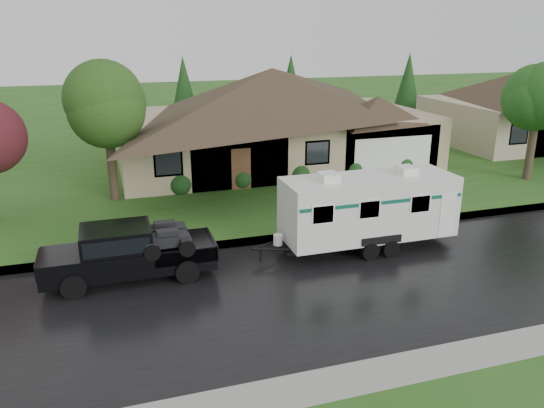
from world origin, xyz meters
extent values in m
plane|color=#29561B|center=(0.00, 0.00, 0.00)|extent=(140.00, 140.00, 0.00)
cube|color=black|center=(0.00, -2.00, 0.01)|extent=(140.00, 8.00, 0.01)
cube|color=gray|center=(0.00, 2.25, 0.07)|extent=(140.00, 0.50, 0.15)
cube|color=#29561B|center=(0.00, 15.00, 0.07)|extent=(140.00, 26.00, 0.15)
cube|color=#9C876A|center=(2.00, 14.00, 1.65)|extent=(18.00, 10.00, 3.00)
pyramid|color=#392C1F|center=(2.00, 14.00, 5.75)|extent=(19.44, 10.80, 2.60)
cube|color=#9C876A|center=(7.40, 11.00, 1.50)|extent=(5.76, 4.00, 2.70)
cube|color=tan|center=(22.00, 14.50, 1.65)|extent=(14.00, 9.00, 3.00)
pyramid|color=#392C1F|center=(22.00, 14.50, 5.45)|extent=(15.12, 9.72, 2.30)
cylinder|color=#382B1E|center=(-7.44, 9.17, 1.57)|extent=(0.43, 0.43, 2.84)
sphere|color=#2F571C|center=(-7.44, 9.17, 4.68)|extent=(3.92, 3.92, 3.92)
cylinder|color=#382B1E|center=(14.02, 6.14, 1.54)|extent=(0.43, 0.43, 2.79)
sphere|color=#286220|center=(14.02, 6.14, 4.60)|extent=(3.85, 3.85, 3.85)
sphere|color=#143814|center=(-4.30, 9.30, 0.65)|extent=(1.00, 1.00, 1.00)
sphere|color=#143814|center=(-1.15, 9.30, 0.65)|extent=(1.00, 1.00, 1.00)
sphere|color=#143814|center=(2.00, 9.30, 0.65)|extent=(1.00, 1.00, 1.00)
sphere|color=#143814|center=(5.15, 9.30, 0.65)|extent=(1.00, 1.00, 1.00)
sphere|color=#143814|center=(8.30, 9.30, 0.65)|extent=(1.00, 1.00, 1.00)
cube|color=black|center=(-7.22, 0.53, 0.72)|extent=(5.52, 1.84, 0.79)
cube|color=black|center=(-9.25, 0.53, 0.97)|extent=(1.47, 1.79, 0.32)
cube|color=black|center=(-7.59, 0.53, 1.43)|extent=(2.21, 1.73, 0.83)
cube|color=black|center=(-7.59, 0.53, 1.47)|extent=(2.02, 1.77, 0.51)
cube|color=black|center=(-5.47, 0.53, 0.90)|extent=(2.02, 1.75, 0.06)
cylinder|color=black|center=(-8.97, -0.37, 0.39)|extent=(0.77, 0.29, 0.77)
cylinder|color=black|center=(-8.97, 1.43, 0.39)|extent=(0.77, 0.29, 0.77)
cylinder|color=black|center=(-5.47, -0.37, 0.39)|extent=(0.77, 0.29, 0.77)
cylinder|color=black|center=(-5.47, 1.43, 0.39)|extent=(0.77, 0.29, 0.77)
cube|color=silver|center=(1.48, 0.53, 1.63)|extent=(6.44, 2.21, 2.25)
cube|color=black|center=(1.48, 0.53, 0.37)|extent=(6.81, 1.10, 0.13)
cube|color=#0B4F40|center=(1.48, 0.53, 2.13)|extent=(6.31, 2.23, 0.13)
cube|color=white|center=(-0.18, 0.53, 2.91)|extent=(0.64, 0.74, 0.29)
cube|color=white|center=(2.95, 0.53, 2.91)|extent=(0.64, 0.74, 0.29)
cylinder|color=black|center=(1.06, -0.55, 0.32)|extent=(0.64, 0.22, 0.64)
cylinder|color=black|center=(1.06, 1.62, 0.32)|extent=(0.64, 0.22, 0.64)
cylinder|color=black|center=(1.89, -0.55, 0.32)|extent=(0.64, 0.22, 0.64)
cylinder|color=black|center=(1.89, 1.62, 0.32)|extent=(0.64, 0.22, 0.64)
camera|label=1|loc=(-7.58, -16.16, 7.90)|focal=35.00mm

